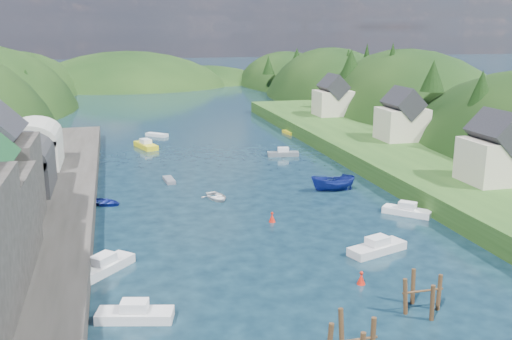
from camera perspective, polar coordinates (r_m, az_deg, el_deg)
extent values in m
plane|color=black|center=(86.97, -3.55, 0.87)|extent=(600.00, 600.00, 0.00)
ellipsoid|color=black|center=(197.30, -22.75, 5.24)|extent=(44.00, 75.56, 39.00)
ellipsoid|color=black|center=(127.18, 14.63, 0.80)|extent=(36.00, 75.56, 48.00)
ellipsoid|color=black|center=(165.22, 7.52, 4.35)|extent=(36.00, 75.56, 44.49)
ellipsoid|color=black|center=(204.17, 3.19, 6.72)|extent=(36.00, 75.56, 36.00)
ellipsoid|color=black|center=(205.50, -12.56, 5.41)|extent=(80.00, 60.00, 44.00)
ellipsoid|color=black|center=(218.20, -5.23, 5.65)|extent=(70.00, 56.00, 36.00)
cone|color=black|center=(138.06, -22.01, 8.35)|extent=(4.07, 4.07, 4.90)
cone|color=black|center=(152.29, -23.46, 9.17)|extent=(4.56, 4.56, 8.17)
cone|color=black|center=(161.11, -23.83, 8.70)|extent=(4.75, 4.75, 5.31)
cone|color=black|center=(174.07, -22.74, 9.33)|extent=(4.27, 4.27, 6.55)
cone|color=black|center=(87.56, 21.57, 6.87)|extent=(5.29, 5.29, 7.40)
cone|color=black|center=(99.90, 17.30, 9.00)|extent=(4.07, 4.07, 5.18)
cone|color=black|center=(109.83, 17.29, 7.35)|extent=(3.40, 3.40, 5.75)
cone|color=black|center=(120.60, 13.43, 9.96)|extent=(4.94, 4.94, 9.84)
cone|color=black|center=(127.08, 9.49, 10.45)|extent=(5.25, 5.25, 6.27)
cone|color=black|center=(137.94, 11.00, 10.73)|extent=(3.36, 3.36, 7.81)
cone|color=black|center=(150.00, 9.20, 10.49)|extent=(4.57, 4.57, 7.42)
cone|color=black|center=(165.75, 6.54, 10.32)|extent=(3.59, 3.59, 6.51)
cone|color=black|center=(172.26, 4.11, 11.20)|extent=(4.14, 4.14, 5.32)
cone|color=black|center=(178.92, 1.25, 10.45)|extent=(3.83, 3.83, 5.62)
cube|color=#2D2B28|center=(57.13, -22.04, -6.26)|extent=(12.00, 110.00, 2.00)
cube|color=#2D2D30|center=(68.92, -22.55, -0.31)|extent=(7.00, 9.00, 4.00)
cylinder|color=#2D2D30|center=(68.49, -22.71, 1.31)|extent=(7.00, 9.00, 7.00)
cube|color=#B2B2A8|center=(80.53, -21.40, 1.75)|extent=(7.00, 9.00, 4.00)
cylinder|color=#B2B2A8|center=(80.16, -21.53, 3.15)|extent=(7.00, 9.00, 7.00)
cube|color=#234719|center=(85.74, 14.38, 1.08)|extent=(16.00, 120.00, 2.40)
cube|color=beige|center=(71.28, 22.82, 0.86)|extent=(7.00, 6.00, 5.00)
cube|color=black|center=(70.65, 23.08, 3.50)|extent=(5.15, 6.24, 5.15)
cube|color=beige|center=(93.82, 14.37, 4.48)|extent=(7.00, 6.00, 5.00)
cube|color=black|center=(93.35, 14.49, 6.50)|extent=(5.15, 6.24, 5.15)
cube|color=beige|center=(117.61, 7.69, 6.67)|extent=(7.00, 6.00, 5.00)
cube|color=black|center=(117.23, 7.74, 8.28)|extent=(5.15, 6.24, 5.15)
cylinder|color=#382314|center=(36.85, 8.56, -16.27)|extent=(0.32, 0.32, 3.87)
cylinder|color=#382314|center=(35.44, 9.49, -16.46)|extent=(3.34, 0.16, 0.16)
cylinder|color=#382314|center=(44.05, 17.81, -11.92)|extent=(0.32, 0.32, 3.30)
cylinder|color=#382314|center=(44.43, 15.41, -11.51)|extent=(0.32, 0.32, 3.30)
cylinder|color=#382314|center=(42.79, 14.71, -12.49)|extent=(0.32, 0.32, 3.30)
cylinder|color=#382314|center=(42.40, 17.20, -12.94)|extent=(0.32, 0.32, 3.30)
cylinder|color=#382314|center=(43.16, 16.34, -11.53)|extent=(3.18, 0.16, 0.16)
cone|color=#AD1A0D|center=(46.82, 10.48, -10.66)|extent=(0.70, 0.70, 0.90)
sphere|color=#AD1A0D|center=(46.61, 10.51, -10.10)|extent=(0.30, 0.30, 0.30)
cone|color=#AD1A0D|center=(59.95, 1.62, -4.80)|extent=(0.70, 0.70, 0.90)
sphere|color=#AD1A0D|center=(59.79, 1.63, -4.35)|extent=(0.30, 0.30, 0.30)
cube|color=slate|center=(76.22, -8.68, -1.01)|extent=(1.47, 3.53, 0.48)
cube|color=gold|center=(98.07, -10.95, 2.39)|extent=(3.89, 6.50, 0.86)
cube|color=silver|center=(97.91, -10.98, 2.86)|extent=(2.04, 2.50, 0.70)
cube|color=white|center=(64.41, 14.87, -4.05)|extent=(4.89, 4.84, 0.72)
cube|color=silver|center=(64.19, 14.91, -3.42)|extent=(2.13, 2.12, 0.70)
imported|color=silver|center=(67.95, -3.95, -2.70)|extent=(3.79, 4.63, 0.84)
cube|color=silver|center=(41.87, -12.01, -14.05)|extent=(5.56, 2.96, 0.74)
cube|color=silver|center=(41.52, -12.06, -13.13)|extent=(2.09, 1.63, 0.70)
cube|color=#545B60|center=(90.53, 2.73, 1.61)|extent=(5.05, 2.29, 0.68)
cube|color=silver|center=(90.38, 2.73, 2.06)|extent=(1.85, 1.36, 0.70)
cube|color=silver|center=(49.92, -14.98, -9.41)|extent=(5.32, 5.50, 0.81)
cube|color=silver|center=(49.62, -15.04, -8.57)|extent=(2.35, 2.38, 0.70)
cube|color=silver|center=(108.38, -9.88, 3.48)|extent=(4.21, 4.00, 0.61)
imported|color=navy|center=(68.00, -14.87, -3.13)|extent=(5.07, 4.84, 0.85)
imported|color=navy|center=(71.52, 7.71, -1.36)|extent=(5.80, 2.37, 2.21)
cube|color=yellow|center=(109.59, 3.30, 3.76)|extent=(1.68, 3.88, 0.53)
cube|color=silver|center=(53.29, 12.01, -7.70)|extent=(6.03, 3.63, 0.80)
cube|color=silver|center=(53.01, 12.05, -6.90)|extent=(2.32, 1.90, 0.70)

